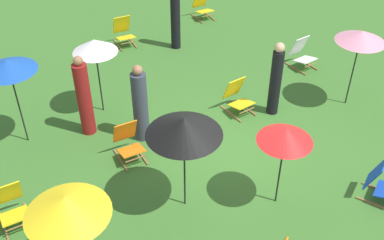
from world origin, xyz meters
The scene contains 18 objects.
ground_plane centered at (0.00, 0.00, 0.00)m, with size 40.00×40.00×0.00m, color #386B28.
deckchair_0 centered at (4.22, 1.53, 0.37)m, with size 0.56×0.81×0.83m.
deckchair_1 centered at (1.40, -2.42, 0.37)m, with size 0.68×0.87×0.83m.
deckchair_2 centered at (1.48, 1.27, 0.37)m, with size 0.57×0.81×0.83m.
deckchair_3 centered at (1.47, 5.75, 0.37)m, with size 0.67×0.86×0.83m.
deckchair_7 centered at (-1.35, 1.64, 0.37)m, with size 0.64×0.85×0.83m.
deckchair_8 centered at (4.38, 5.55, 0.37)m, with size 0.65×0.86×0.83m.
deckchair_10 centered at (-3.87, 1.59, 0.37)m, with size 0.63×0.84×0.83m.
umbrella_0 centered at (-0.08, -1.20, 1.58)m, with size 0.96×0.96×1.72m.
umbrella_1 centered at (-1.37, -0.12, 1.80)m, with size 1.29×1.29×1.96m.
umbrella_2 centered at (3.64, -0.27, 1.76)m, with size 1.10×1.10×1.89m.
umbrella_3 centered at (-3.68, -0.38, 1.83)m, with size 1.18×1.18×1.99m.
umbrella_4 centered at (-2.67, 3.54, 1.86)m, with size 1.10×1.10×1.98m.
umbrella_5 centered at (-0.83, 3.39, 1.68)m, with size 0.98×0.98×1.83m.
person_0 centered at (2.05, 0.68, 0.88)m, with size 0.26×0.26×1.80m.
person_1 centered at (2.45, 4.59, 0.94)m, with size 0.29×0.29×1.91m.
person_2 centered at (-1.52, 2.91, 0.89)m, with size 0.44×0.44×1.88m.
person_3 centered at (-0.76, 1.96, 0.85)m, with size 0.40×0.40×1.80m.
Camera 1 is at (-5.31, -4.67, 6.47)m, focal length 43.96 mm.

